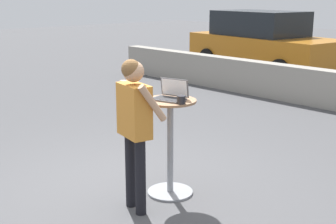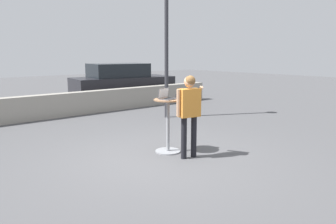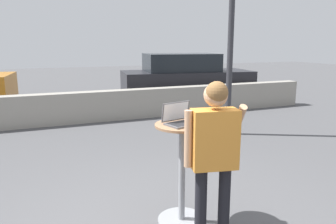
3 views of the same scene
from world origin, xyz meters
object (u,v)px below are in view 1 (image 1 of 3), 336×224
Objects in this scene: coffee_mug at (181,100)px; cafe_table at (170,144)px; parked_car_near_street at (263,42)px; standing_person at (134,118)px; laptop at (170,95)px.

cafe_table is at bearing 167.06° from coffee_mug.
parked_car_near_street is at bearing 119.33° from cafe_table.
standing_person is (0.06, -0.55, 0.42)m from cafe_table.
parked_car_near_street is (-4.32, 7.68, 0.28)m from cafe_table.
cafe_table is 0.69m from standing_person.
cafe_table is 2.71× the size of laptop.
laptop is 8.80m from parked_car_near_street.
standing_person is at bearing -107.85° from coffee_mug.
laptop is (-0.01, 0.01, 0.55)m from cafe_table.
coffee_mug is 0.08× the size of standing_person.
coffee_mug is (0.22, -0.05, 0.55)m from cafe_table.
standing_person is 0.34× the size of parked_car_near_street.
parked_car_near_street is at bearing 120.40° from coffee_mug.
laptop is at bearing 134.80° from cafe_table.
coffee_mug is at bearing 72.15° from standing_person.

